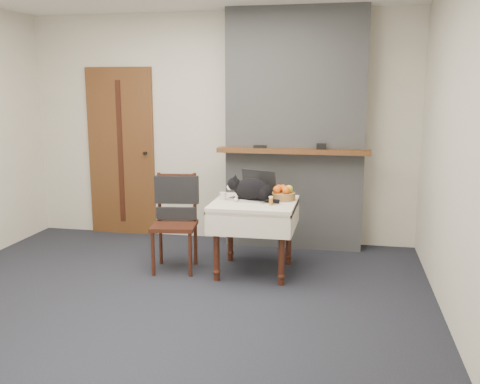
{
  "coord_description": "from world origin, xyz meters",
  "views": [
    {
      "loc": [
        1.45,
        -4.03,
        1.74
      ],
      "look_at": [
        0.49,
        0.8,
        0.79
      ],
      "focal_mm": 40.0,
      "sensor_mm": 36.0,
      "label": 1
    }
  ],
  "objects_px": {
    "cat": "(253,190)",
    "chair": "(176,208)",
    "side_table": "(254,213)",
    "cream_jar": "(223,196)",
    "laptop": "(255,192)",
    "door": "(121,152)",
    "fruit_basket": "(282,194)",
    "pill_bottle": "(271,201)"
  },
  "relations": [
    {
      "from": "side_table",
      "to": "cat",
      "type": "bearing_deg",
      "value": 163.54
    },
    {
      "from": "chair",
      "to": "laptop",
      "type": "bearing_deg",
      "value": 0.4
    },
    {
      "from": "door",
      "to": "pill_bottle",
      "type": "bearing_deg",
      "value": -32.24
    },
    {
      "from": "side_table",
      "to": "laptop",
      "type": "height_order",
      "value": "laptop"
    },
    {
      "from": "fruit_basket",
      "to": "chair",
      "type": "distance_m",
      "value": 1.05
    },
    {
      "from": "pill_bottle",
      "to": "fruit_basket",
      "type": "bearing_deg",
      "value": 74.03
    },
    {
      "from": "laptop",
      "to": "pill_bottle",
      "type": "xyz_separation_m",
      "value": [
        0.2,
        -0.25,
        -0.03
      ]
    },
    {
      "from": "fruit_basket",
      "to": "cat",
      "type": "bearing_deg",
      "value": -155.87
    },
    {
      "from": "laptop",
      "to": "cream_jar",
      "type": "height_order",
      "value": "laptop"
    },
    {
      "from": "cream_jar",
      "to": "pill_bottle",
      "type": "distance_m",
      "value": 0.51
    },
    {
      "from": "door",
      "to": "laptop",
      "type": "height_order",
      "value": "door"
    },
    {
      "from": "side_table",
      "to": "chair",
      "type": "distance_m",
      "value": 0.78
    },
    {
      "from": "cat",
      "to": "cream_jar",
      "type": "bearing_deg",
      "value": 175.95
    },
    {
      "from": "cat",
      "to": "fruit_basket",
      "type": "height_order",
      "value": "cat"
    },
    {
      "from": "laptop",
      "to": "chair",
      "type": "bearing_deg",
      "value": -150.91
    },
    {
      "from": "side_table",
      "to": "fruit_basket",
      "type": "xyz_separation_m",
      "value": [
        0.25,
        0.13,
        0.17
      ]
    },
    {
      "from": "cat",
      "to": "cream_jar",
      "type": "distance_m",
      "value": 0.3
    },
    {
      "from": "cat",
      "to": "chair",
      "type": "relative_size",
      "value": 0.55
    },
    {
      "from": "cream_jar",
      "to": "chair",
      "type": "bearing_deg",
      "value": -179.38
    },
    {
      "from": "side_table",
      "to": "cat",
      "type": "height_order",
      "value": "cat"
    },
    {
      "from": "laptop",
      "to": "cream_jar",
      "type": "distance_m",
      "value": 0.31
    },
    {
      "from": "door",
      "to": "laptop",
      "type": "distance_m",
      "value": 2.08
    },
    {
      "from": "laptop",
      "to": "door",
      "type": "bearing_deg",
      "value": 171.7
    },
    {
      "from": "fruit_basket",
      "to": "door",
      "type": "bearing_deg",
      "value": 154.23
    },
    {
      "from": "side_table",
      "to": "cream_jar",
      "type": "distance_m",
      "value": 0.34
    },
    {
      "from": "cat",
      "to": "pill_bottle",
      "type": "height_order",
      "value": "cat"
    },
    {
      "from": "cream_jar",
      "to": "fruit_basket",
      "type": "bearing_deg",
      "value": 11.44
    },
    {
      "from": "fruit_basket",
      "to": "chair",
      "type": "relative_size",
      "value": 0.26
    },
    {
      "from": "laptop",
      "to": "pill_bottle",
      "type": "bearing_deg",
      "value": -31.05
    },
    {
      "from": "chair",
      "to": "cream_jar",
      "type": "bearing_deg",
      "value": -7.11
    },
    {
      "from": "pill_bottle",
      "to": "chair",
      "type": "distance_m",
      "value": 0.98
    },
    {
      "from": "chair",
      "to": "door",
      "type": "bearing_deg",
      "value": 125.15
    },
    {
      "from": "door",
      "to": "fruit_basket",
      "type": "height_order",
      "value": "door"
    },
    {
      "from": "cream_jar",
      "to": "pill_bottle",
      "type": "height_order",
      "value": "pill_bottle"
    },
    {
      "from": "door",
      "to": "side_table",
      "type": "bearing_deg",
      "value": -31.71
    },
    {
      "from": "side_table",
      "to": "cat",
      "type": "distance_m",
      "value": 0.22
    },
    {
      "from": "laptop",
      "to": "chair",
      "type": "height_order",
      "value": "laptop"
    },
    {
      "from": "side_table",
      "to": "pill_bottle",
      "type": "height_order",
      "value": "pill_bottle"
    },
    {
      "from": "side_table",
      "to": "door",
      "type": "bearing_deg",
      "value": 148.29
    },
    {
      "from": "laptop",
      "to": "cream_jar",
      "type": "relative_size",
      "value": 6.25
    },
    {
      "from": "cream_jar",
      "to": "cat",
      "type": "bearing_deg",
      "value": -1.37
    },
    {
      "from": "side_table",
      "to": "laptop",
      "type": "bearing_deg",
      "value": 99.52
    }
  ]
}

